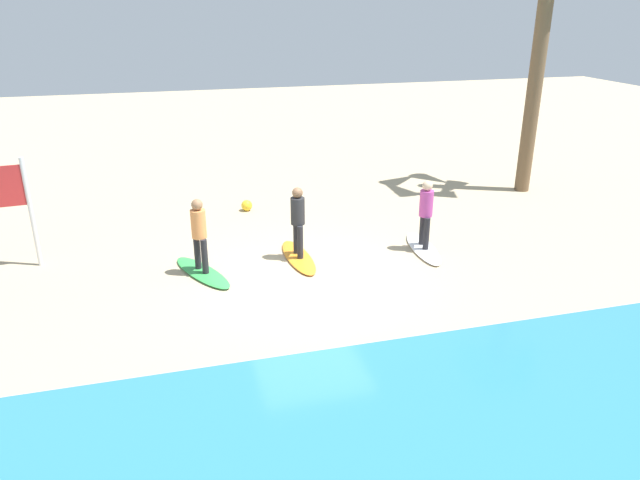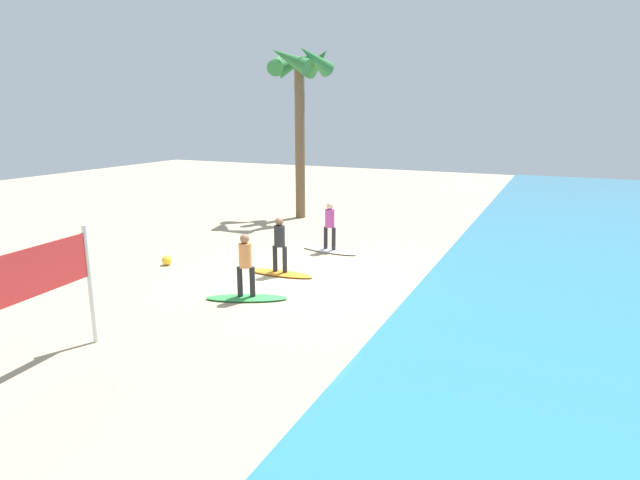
# 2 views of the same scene
# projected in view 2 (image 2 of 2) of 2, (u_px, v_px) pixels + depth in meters

# --- Properties ---
(ground_plane) EXTENTS (60.00, 60.00, 0.00)m
(ground_plane) POSITION_uv_depth(u_px,v_px,m) (310.00, 279.00, 15.11)
(ground_plane) COLOR tan
(surfboard_white) EXTENTS (0.81, 2.15, 0.09)m
(surfboard_white) POSITION_uv_depth(u_px,v_px,m) (330.00, 250.00, 18.07)
(surfboard_white) COLOR white
(surfboard_white) RESTS_ON ground
(surfer_white) EXTENTS (0.32, 0.46, 1.64)m
(surfer_white) POSITION_uv_depth(u_px,v_px,m) (330.00, 222.00, 17.83)
(surfer_white) COLOR #232328
(surfer_white) RESTS_ON surfboard_white
(surfboard_orange) EXTENTS (0.64, 2.12, 0.09)m
(surfboard_orange) POSITION_uv_depth(u_px,v_px,m) (280.00, 273.00, 15.50)
(surfboard_orange) COLOR orange
(surfboard_orange) RESTS_ON ground
(surfer_orange) EXTENTS (0.32, 0.46, 1.64)m
(surfer_orange) POSITION_uv_depth(u_px,v_px,m) (280.00, 241.00, 15.27)
(surfer_orange) COLOR #232328
(surfer_orange) RESTS_ON surfboard_orange
(surfboard_green) EXTENTS (1.38, 2.14, 0.09)m
(surfboard_green) POSITION_uv_depth(u_px,v_px,m) (247.00, 298.00, 13.43)
(surfboard_green) COLOR green
(surfboard_green) RESTS_ON ground
(surfer_green) EXTENTS (0.32, 0.43, 1.64)m
(surfer_green) POSITION_uv_depth(u_px,v_px,m) (245.00, 261.00, 13.20)
(surfer_green) COLOR #232328
(surfer_green) RESTS_ON surfboard_green
(palm_tree) EXTENTS (2.88, 3.03, 7.57)m
(palm_tree) POSITION_uv_depth(u_px,v_px,m) (299.00, 80.00, 22.61)
(palm_tree) COLOR brown
(palm_tree) RESTS_ON ground
(beach_ball) EXTENTS (0.31, 0.31, 0.31)m
(beach_ball) POSITION_uv_depth(u_px,v_px,m) (167.00, 260.00, 16.45)
(beach_ball) COLOR yellow
(beach_ball) RESTS_ON ground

